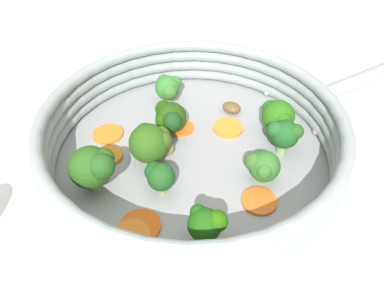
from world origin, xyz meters
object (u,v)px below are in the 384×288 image
carrot_slice_1 (131,236)px  broccoli_floret_8 (262,166)px  carrot_slice_0 (109,156)px  mushroom_piece_1 (232,108)px  carrot_slice_3 (108,134)px  carrot_slice_6 (261,200)px  carrot_slice_4 (181,128)px  carrot_slice_2 (140,226)px  broccoli_floret_6 (93,167)px  broccoli_floret_7 (206,224)px  skillet (192,157)px  broccoli_floret_0 (168,87)px  broccoli_floret_4 (151,142)px  mushroom_piece_0 (165,150)px  broccoli_floret_3 (170,117)px  broccoli_floret_2 (159,176)px  broccoli_floret_5 (278,116)px  broccoli_floret_1 (285,133)px  carrot_slice_5 (231,130)px

carrot_slice_1 → broccoli_floret_8: 0.16m
carrot_slice_0 → mushroom_piece_1: (0.18, -0.04, 0.00)m
carrot_slice_3 → carrot_slice_6: bearing=-74.0°
carrot_slice_0 → carrot_slice_4: size_ratio=1.01×
carrot_slice_3 → carrot_slice_6: size_ratio=1.01×
carrot_slice_2 → broccoli_floret_6: (-0.00, 0.07, 0.03)m
broccoli_floret_7 → mushroom_piece_1: broccoli_floret_7 is taller
skillet → carrot_slice_2: bearing=-159.0°
broccoli_floret_0 → broccoli_floret_4: (-0.09, -0.08, 0.01)m
broccoli_floret_6 → mushroom_piece_0: size_ratio=2.28×
skillet → mushroom_piece_1: 0.10m
carrot_slice_3 → broccoli_floret_3: size_ratio=0.79×
carrot_slice_3 → broccoli_floret_3: (0.06, -0.05, 0.02)m
carrot_slice_0 → carrot_slice_3: (0.02, 0.04, -0.00)m
carrot_slice_0 → broccoli_floret_7: (0.00, -0.17, 0.03)m
broccoli_floret_6 → broccoli_floret_0: bearing=23.4°
carrot_slice_2 → broccoli_floret_8: size_ratio=1.06×
skillet → broccoli_floret_2: 0.08m
skillet → broccoli_floret_5: size_ratio=7.01×
mushroom_piece_1 → carrot_slice_0: bearing=166.8°
carrot_slice_6 → broccoli_floret_7: bearing=176.7°
broccoli_floret_0 → mushroom_piece_0: 0.11m
broccoli_floret_1 → broccoli_floret_0: bearing=100.2°
skillet → broccoli_floret_3: size_ratio=6.89×
carrot_slice_6 → mushroom_piece_1: bearing=53.6°
broccoli_floret_1 → broccoli_floret_4: size_ratio=0.89×
broccoli_floret_4 → carrot_slice_6: bearing=-70.2°
carrot_slice_1 → broccoli_floret_5: 0.23m
mushroom_piece_0 → broccoli_floret_3: bearing=39.6°
carrot_slice_5 → broccoli_floret_2: 0.14m
carrot_slice_5 → broccoli_floret_2: size_ratio=1.01×
carrot_slice_0 → broccoli_floret_2: broccoli_floret_2 is taller
skillet → broccoli_floret_7: broccoli_floret_7 is taller
broccoli_floret_1 → broccoli_floret_5: (0.02, 0.03, -0.00)m
carrot_slice_0 → carrot_slice_5: same height
carrot_slice_5 → broccoli_floret_6: (-0.18, 0.03, 0.03)m
carrot_slice_5 → mushroom_piece_0: bearing=163.3°
carrot_slice_3 → broccoli_floret_5: bearing=-42.0°
carrot_slice_1 → carrot_slice_3: 0.16m
carrot_slice_4 → broccoli_floret_2: broccoli_floret_2 is taller
broccoli_floret_0 → broccoli_floret_1: size_ratio=0.91×
carrot_slice_2 → carrot_slice_6: (0.12, -0.06, 0.00)m
carrot_slice_0 → carrot_slice_2: size_ratio=0.80×
carrot_slice_1 → carrot_slice_3: same height
carrot_slice_2 → broccoli_floret_4: 0.10m
carrot_slice_3 → broccoli_floret_3: bearing=-39.4°
broccoli_floret_1 → broccoli_floret_3: 0.14m
carrot_slice_0 → broccoli_floret_3: size_ratio=0.68×
carrot_slice_2 → broccoli_floret_4: bearing=43.9°
broccoli_floret_8 → broccoli_floret_2: bearing=144.5°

